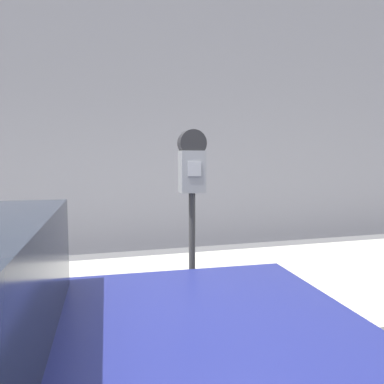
# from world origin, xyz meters

# --- Properties ---
(sidewalk) EXTENTS (24.00, 2.80, 0.12)m
(sidewalk) POSITION_xyz_m (0.00, 2.20, 0.06)
(sidewalk) COLOR #ADAAA3
(sidewalk) RESTS_ON ground_plane
(building_facade) EXTENTS (24.00, 0.30, 5.47)m
(building_facade) POSITION_xyz_m (0.00, 4.57, 2.74)
(building_facade) COLOR gray
(building_facade) RESTS_ON ground_plane
(parking_meter) EXTENTS (0.21, 0.14, 1.64)m
(parking_meter) POSITION_xyz_m (0.55, 1.18, 1.36)
(parking_meter) COLOR #2D2D30
(parking_meter) RESTS_ON sidewalk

